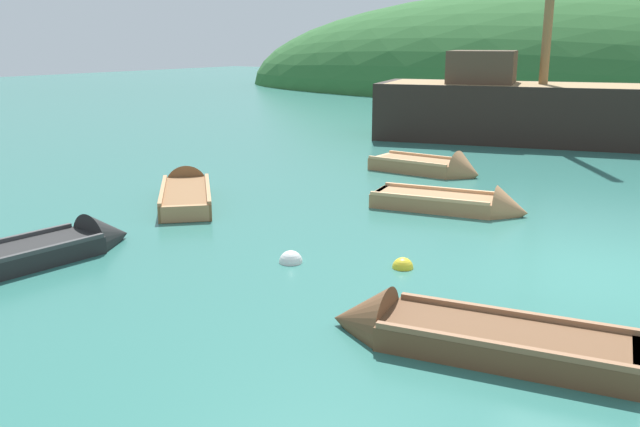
{
  "coord_description": "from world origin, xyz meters",
  "views": [
    {
      "loc": [
        1.79,
        -10.24,
        3.41
      ],
      "look_at": [
        -5.26,
        0.12,
        0.16
      ],
      "focal_mm": 37.6,
      "sensor_mm": 36.0,
      "label": 1
    }
  ],
  "objects_px": {
    "buoy_white": "(291,262)",
    "sailing_ship": "(610,123)",
    "rowboat_outer_right": "(454,338)",
    "rowboat_near_dock": "(37,255)",
    "rowboat_center": "(434,169)",
    "rowboat_far": "(186,194)",
    "buoy_yellow": "(403,268)",
    "rowboat_portside": "(460,207)"
  },
  "relations": [
    {
      "from": "sailing_ship",
      "to": "buoy_white",
      "type": "distance_m",
      "value": 15.94
    },
    {
      "from": "rowboat_outer_right",
      "to": "rowboat_far",
      "type": "distance_m",
      "value": 8.59
    },
    {
      "from": "rowboat_outer_right",
      "to": "rowboat_center",
      "type": "bearing_deg",
      "value": -74.32
    },
    {
      "from": "buoy_yellow",
      "to": "buoy_white",
      "type": "xyz_separation_m",
      "value": [
        -1.59,
        -0.76,
        0.0
      ]
    },
    {
      "from": "rowboat_outer_right",
      "to": "buoy_white",
      "type": "relative_size",
      "value": 9.45
    },
    {
      "from": "rowboat_center",
      "to": "buoy_white",
      "type": "height_order",
      "value": "rowboat_center"
    },
    {
      "from": "rowboat_near_dock",
      "to": "buoy_white",
      "type": "height_order",
      "value": "rowboat_near_dock"
    },
    {
      "from": "buoy_yellow",
      "to": "sailing_ship",
      "type": "bearing_deg",
      "value": 90.5
    },
    {
      "from": "buoy_white",
      "to": "rowboat_center",
      "type": "bearing_deg",
      "value": 98.79
    },
    {
      "from": "buoy_white",
      "to": "rowboat_far",
      "type": "bearing_deg",
      "value": 154.12
    },
    {
      "from": "sailing_ship",
      "to": "buoy_white",
      "type": "bearing_deg",
      "value": -110.27
    },
    {
      "from": "rowboat_near_dock",
      "to": "buoy_yellow",
      "type": "relative_size",
      "value": 12.18
    },
    {
      "from": "rowboat_center",
      "to": "buoy_white",
      "type": "xyz_separation_m",
      "value": [
        1.24,
        -8.0,
        -0.1
      ]
    },
    {
      "from": "rowboat_center",
      "to": "rowboat_far",
      "type": "bearing_deg",
      "value": -117.6
    },
    {
      "from": "sailing_ship",
      "to": "rowboat_far",
      "type": "height_order",
      "value": "sailing_ship"
    },
    {
      "from": "rowboat_outer_right",
      "to": "rowboat_portside",
      "type": "height_order",
      "value": "rowboat_portside"
    },
    {
      "from": "rowboat_far",
      "to": "rowboat_portside",
      "type": "height_order",
      "value": "rowboat_portside"
    },
    {
      "from": "rowboat_near_dock",
      "to": "rowboat_center",
      "type": "bearing_deg",
      "value": -6.6
    },
    {
      "from": "rowboat_near_dock",
      "to": "sailing_ship",
      "type": "bearing_deg",
      "value": -9.71
    },
    {
      "from": "sailing_ship",
      "to": "rowboat_far",
      "type": "relative_size",
      "value": 5.61
    },
    {
      "from": "rowboat_near_dock",
      "to": "buoy_yellow",
      "type": "xyz_separation_m",
      "value": [
        4.98,
        2.96,
        -0.09
      ]
    },
    {
      "from": "rowboat_near_dock",
      "to": "buoy_white",
      "type": "distance_m",
      "value": 4.04
    },
    {
      "from": "rowboat_far",
      "to": "buoy_yellow",
      "type": "bearing_deg",
      "value": -147.82
    },
    {
      "from": "rowboat_portside",
      "to": "buoy_yellow",
      "type": "bearing_deg",
      "value": -90.45
    },
    {
      "from": "buoy_white",
      "to": "rowboat_portside",
      "type": "bearing_deg",
      "value": 78.84
    },
    {
      "from": "rowboat_near_dock",
      "to": "rowboat_portside",
      "type": "bearing_deg",
      "value": -26.9
    },
    {
      "from": "sailing_ship",
      "to": "rowboat_near_dock",
      "type": "bearing_deg",
      "value": -120.03
    },
    {
      "from": "rowboat_near_dock",
      "to": "rowboat_portside",
      "type": "xyz_separation_m",
      "value": [
        4.3,
        6.82,
        0.0
      ]
    },
    {
      "from": "buoy_yellow",
      "to": "rowboat_outer_right",
      "type": "bearing_deg",
      "value": -50.28
    },
    {
      "from": "sailing_ship",
      "to": "rowboat_outer_right",
      "type": "relative_size",
      "value": 5.11
    },
    {
      "from": "rowboat_far",
      "to": "buoy_yellow",
      "type": "distance_m",
      "value": 6.26
    },
    {
      "from": "sailing_ship",
      "to": "rowboat_outer_right",
      "type": "bearing_deg",
      "value": -98.79
    },
    {
      "from": "rowboat_center",
      "to": "buoy_white",
      "type": "distance_m",
      "value": 8.09
    },
    {
      "from": "sailing_ship",
      "to": "rowboat_outer_right",
      "type": "height_order",
      "value": "sailing_ship"
    },
    {
      "from": "rowboat_near_dock",
      "to": "buoy_yellow",
      "type": "distance_m",
      "value": 5.79
    },
    {
      "from": "rowboat_outer_right",
      "to": "rowboat_near_dock",
      "type": "bearing_deg",
      "value": -3.05
    },
    {
      "from": "buoy_yellow",
      "to": "buoy_white",
      "type": "distance_m",
      "value": 1.76
    },
    {
      "from": "rowboat_center",
      "to": "rowboat_far",
      "type": "distance_m",
      "value": 6.67
    },
    {
      "from": "buoy_white",
      "to": "sailing_ship",
      "type": "bearing_deg",
      "value": 84.74
    },
    {
      "from": "rowboat_far",
      "to": "sailing_ship",
      "type": "bearing_deg",
      "value": -68.19
    },
    {
      "from": "sailing_ship",
      "to": "rowboat_near_dock",
      "type": "height_order",
      "value": "sailing_ship"
    },
    {
      "from": "rowboat_outer_right",
      "to": "rowboat_far",
      "type": "xyz_separation_m",
      "value": [
        -7.83,
        3.53,
        0.02
      ]
    }
  ]
}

